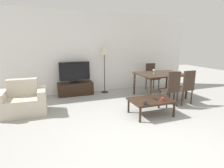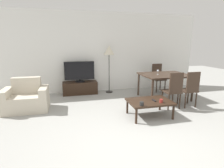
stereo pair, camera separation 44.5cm
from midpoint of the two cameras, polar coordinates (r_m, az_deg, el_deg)
ground_plane at (r=3.09m, az=7.01°, el=-19.48°), size 18.00×18.00×0.00m
wall_back at (r=6.14m, az=-8.57°, el=10.05°), size 7.38×0.06×2.70m
armchair at (r=4.80m, az=-29.44°, el=-5.14°), size 1.04×0.67×0.82m
tv_stand at (r=5.92m, az=-13.95°, el=-1.51°), size 1.13×0.45×0.41m
tv at (r=5.81m, az=-14.24°, el=3.71°), size 0.97×0.32×0.68m
coffee_table at (r=4.17m, az=9.63°, el=-5.57°), size 0.99×0.69×0.38m
dining_table at (r=5.59m, az=13.25°, el=2.66°), size 1.39×1.09×0.75m
dining_chair_near at (r=4.80m, az=16.27°, el=-1.11°), size 0.40×0.40×0.96m
dining_chair_far at (r=6.47m, az=10.87°, el=2.74°), size 0.40×0.40×0.96m
dining_chair_near_right at (r=5.10m, az=20.72°, el=-0.63°), size 0.40×0.40×0.96m
floor_lamp at (r=5.88m, az=-4.74°, el=10.34°), size 0.35×0.35×1.60m
remote_primary at (r=4.17m, az=10.96°, el=-4.89°), size 0.04×0.15×0.02m
cup_white_near at (r=4.09m, az=13.20°, el=-4.92°), size 0.07×0.07×0.08m
cup_colored_far at (r=3.77m, az=7.46°, el=-6.13°), size 0.09×0.09×0.09m
wine_glass_left at (r=5.43m, az=11.24°, el=4.34°), size 0.07×0.07×0.15m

